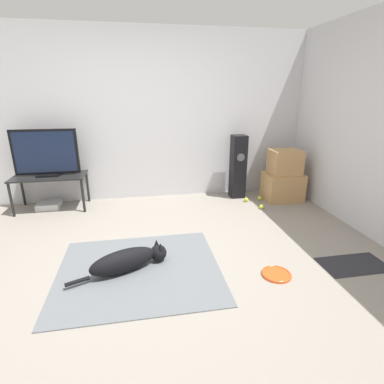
{
  "coord_description": "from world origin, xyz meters",
  "views": [
    {
      "loc": [
        -0.07,
        -2.65,
        1.66
      ],
      "look_at": [
        0.56,
        0.86,
        0.45
      ],
      "focal_mm": 28.0,
      "sensor_mm": 36.0,
      "label": 1
    }
  ],
  "objects_px": {
    "dog": "(129,260)",
    "floor_speaker": "(238,167)",
    "tennis_ball_loose_on_carpet": "(246,200)",
    "game_console": "(49,205)",
    "cardboard_box_lower": "(282,187)",
    "tv_stand": "(50,180)",
    "frisbee": "(276,274)",
    "tv": "(46,153)",
    "tennis_ball_near_speaker": "(261,207)",
    "cardboard_box_upper": "(285,162)",
    "tennis_ball_by_boxes": "(260,198)"
  },
  "relations": [
    {
      "from": "dog",
      "to": "floor_speaker",
      "type": "bearing_deg",
      "value": 47.81
    },
    {
      "from": "tennis_ball_loose_on_carpet",
      "to": "game_console",
      "type": "distance_m",
      "value": 2.99
    },
    {
      "from": "dog",
      "to": "cardboard_box_lower",
      "type": "bearing_deg",
      "value": 34.37
    },
    {
      "from": "tv_stand",
      "to": "cardboard_box_lower",
      "type": "bearing_deg",
      "value": -3.83
    },
    {
      "from": "dog",
      "to": "frisbee",
      "type": "height_order",
      "value": "dog"
    },
    {
      "from": "tv_stand",
      "to": "tv",
      "type": "height_order",
      "value": "tv"
    },
    {
      "from": "tennis_ball_near_speaker",
      "to": "cardboard_box_lower",
      "type": "bearing_deg",
      "value": 35.09
    },
    {
      "from": "cardboard_box_upper",
      "to": "floor_speaker",
      "type": "bearing_deg",
      "value": 157.5
    },
    {
      "from": "tv_stand",
      "to": "tennis_ball_by_boxes",
      "type": "distance_m",
      "value": 3.18
    },
    {
      "from": "dog",
      "to": "tennis_ball_near_speaker",
      "type": "relative_size",
      "value": 14.06
    },
    {
      "from": "tennis_ball_by_boxes",
      "to": "game_console",
      "type": "height_order",
      "value": "game_console"
    },
    {
      "from": "floor_speaker",
      "to": "tennis_ball_near_speaker",
      "type": "bearing_deg",
      "value": -72.64
    },
    {
      "from": "tv_stand",
      "to": "tennis_ball_loose_on_carpet",
      "type": "height_order",
      "value": "tv_stand"
    },
    {
      "from": "tv_stand",
      "to": "tennis_ball_by_boxes",
      "type": "relative_size",
      "value": 15.14
    },
    {
      "from": "frisbee",
      "to": "cardboard_box_lower",
      "type": "xyz_separation_m",
      "value": [
        1.0,
        1.95,
        0.2
      ]
    },
    {
      "from": "floor_speaker",
      "to": "tv_stand",
      "type": "bearing_deg",
      "value": -179.45
    },
    {
      "from": "frisbee",
      "to": "tv_stand",
      "type": "xyz_separation_m",
      "value": [
        -2.51,
        2.18,
        0.43
      ]
    },
    {
      "from": "cardboard_box_lower",
      "to": "game_console",
      "type": "height_order",
      "value": "cardboard_box_lower"
    },
    {
      "from": "game_console",
      "to": "dog",
      "type": "bearing_deg",
      "value": -57.38
    },
    {
      "from": "dog",
      "to": "cardboard_box_upper",
      "type": "distance_m",
      "value": 2.91
    },
    {
      "from": "frisbee",
      "to": "tennis_ball_near_speaker",
      "type": "bearing_deg",
      "value": 72.1
    },
    {
      "from": "tennis_ball_by_boxes",
      "to": "tennis_ball_near_speaker",
      "type": "distance_m",
      "value": 0.38
    },
    {
      "from": "tennis_ball_by_boxes",
      "to": "tennis_ball_loose_on_carpet",
      "type": "bearing_deg",
      "value": -171.15
    },
    {
      "from": "game_console",
      "to": "cardboard_box_lower",
      "type": "bearing_deg",
      "value": -4.05
    },
    {
      "from": "tennis_ball_by_boxes",
      "to": "tennis_ball_loose_on_carpet",
      "type": "relative_size",
      "value": 1.0
    },
    {
      "from": "dog",
      "to": "tennis_ball_by_boxes",
      "type": "distance_m",
      "value": 2.61
    },
    {
      "from": "dog",
      "to": "tennis_ball_by_boxes",
      "type": "bearing_deg",
      "value": 39.29
    },
    {
      "from": "tennis_ball_loose_on_carpet",
      "to": "cardboard_box_lower",
      "type": "bearing_deg",
      "value": 0.88
    },
    {
      "from": "tv",
      "to": "game_console",
      "type": "relative_size",
      "value": 2.78
    },
    {
      "from": "frisbee",
      "to": "tennis_ball_loose_on_carpet",
      "type": "xyz_separation_m",
      "value": [
        0.4,
        1.94,
        0.02
      ]
    },
    {
      "from": "floor_speaker",
      "to": "tv_stand",
      "type": "xyz_separation_m",
      "value": [
        -2.84,
        -0.03,
        -0.06
      ]
    },
    {
      "from": "floor_speaker",
      "to": "game_console",
      "type": "bearing_deg",
      "value": -179.83
    },
    {
      "from": "tv",
      "to": "tennis_ball_near_speaker",
      "type": "height_order",
      "value": "tv"
    },
    {
      "from": "tv_stand",
      "to": "tennis_ball_loose_on_carpet",
      "type": "distance_m",
      "value": 2.95
    },
    {
      "from": "tv_stand",
      "to": "floor_speaker",
      "type": "bearing_deg",
      "value": 0.55
    },
    {
      "from": "game_console",
      "to": "tv_stand",
      "type": "bearing_deg",
      "value": -14.66
    },
    {
      "from": "cardboard_box_lower",
      "to": "tennis_ball_loose_on_carpet",
      "type": "relative_size",
      "value": 8.73
    },
    {
      "from": "tv",
      "to": "tv_stand",
      "type": "bearing_deg",
      "value": -90.0
    },
    {
      "from": "dog",
      "to": "tennis_ball_near_speaker",
      "type": "distance_m",
      "value": 2.29
    },
    {
      "from": "tennis_ball_by_boxes",
      "to": "tennis_ball_near_speaker",
      "type": "xyz_separation_m",
      "value": [
        -0.12,
        -0.36,
        0.0
      ]
    },
    {
      "from": "tv_stand",
      "to": "cardboard_box_upper",
      "type": "bearing_deg",
      "value": -4.04
    },
    {
      "from": "tv",
      "to": "game_console",
      "type": "bearing_deg",
      "value": 167.46
    },
    {
      "from": "tennis_ball_loose_on_carpet",
      "to": "tennis_ball_near_speaker",
      "type": "bearing_deg",
      "value": -70.31
    },
    {
      "from": "cardboard_box_upper",
      "to": "tennis_ball_by_boxes",
      "type": "xyz_separation_m",
      "value": [
        -0.35,
        0.04,
        -0.58
      ]
    },
    {
      "from": "frisbee",
      "to": "cardboard_box_upper",
      "type": "bearing_deg",
      "value": 62.74
    },
    {
      "from": "tv",
      "to": "tennis_ball_loose_on_carpet",
      "type": "bearing_deg",
      "value": -4.84
    },
    {
      "from": "dog",
      "to": "tv",
      "type": "xyz_separation_m",
      "value": [
        -1.13,
        1.86,
        0.71
      ]
    },
    {
      "from": "frisbee",
      "to": "game_console",
      "type": "bearing_deg",
      "value": 139.5
    },
    {
      "from": "tennis_ball_near_speaker",
      "to": "tennis_ball_by_boxes",
      "type": "bearing_deg",
      "value": 71.34
    },
    {
      "from": "floor_speaker",
      "to": "tennis_ball_by_boxes",
      "type": "height_order",
      "value": "floor_speaker"
    }
  ]
}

